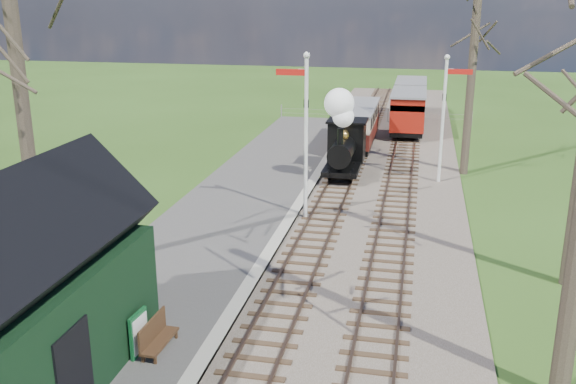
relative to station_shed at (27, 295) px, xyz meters
The scene contains 18 objects.
distant_hills 63.40m from the station_shed, 84.61° to the left, with size 114.40×48.00×22.02m.
ballast_bed 18.98m from the station_shed, 72.73° to the left, with size 8.00×60.00×0.10m, color brown.
track_near 18.63m from the station_shed, 76.57° to the left, with size 1.60×60.00×0.15m.
track_far 19.40m from the station_shed, 69.04° to the left, with size 1.60×60.00×0.15m.
platform 10.26m from the station_shed, 85.44° to the left, with size 5.00×44.00×0.20m, color #474442.
coping_strip 10.69m from the station_shed, 72.79° to the left, with size 0.40×44.00×0.21m, color #B2AD9E.
station_shed is the anchor object (origin of this frame).
semaphore_near 12.58m from the station_shed, 73.62° to the left, with size 1.22×0.24×6.22m.
semaphore_far 20.01m from the station_shed, 64.28° to the left, with size 1.22×0.24×5.72m.
bare_trees 8.81m from the station_shed, 47.30° to the left, with size 15.51×22.39×12.00m.
fence_line 32.38m from the station_shed, 81.83° to the left, with size 12.60×0.08×1.00m.
locomotive 18.45m from the station_shed, 76.57° to the left, with size 1.66×3.88×4.15m.
coach 24.40m from the station_shed, 79.85° to the left, with size 1.94×6.65×2.04m.
red_carriage_a 29.07m from the station_shed, 76.27° to the left, with size 2.03×5.04×2.14m.
red_carriage_b 34.44m from the station_shed, 78.44° to the left, with size 2.03×5.04×2.14m.
sign_board 2.73m from the station_shed, 43.40° to the left, with size 0.16×0.72×1.05m.
bench 3.14m from the station_shed, 43.14° to the left, with size 0.44×1.38×0.78m.
person 1.94m from the station_shed, 20.42° to the left, with size 0.52×0.34×1.43m, color black.
Camera 1 is at (3.32, -6.51, 8.08)m, focal length 40.00 mm.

